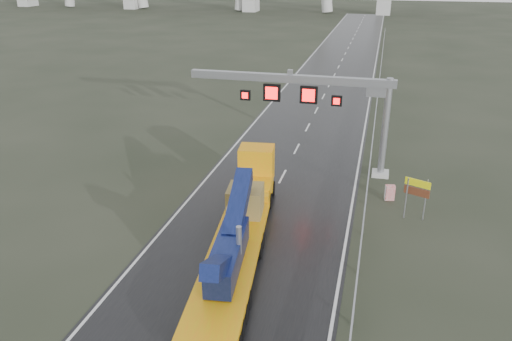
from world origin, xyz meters
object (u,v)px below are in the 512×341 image
(striped_barrier, at_px, (390,193))
(sign_gantry, at_px, (319,97))
(exit_sign_pair, at_px, (417,191))
(heavy_haul_truck, at_px, (243,215))

(striped_barrier, bearing_deg, sign_gantry, 130.30)
(sign_gantry, xyz_separation_m, exit_sign_pair, (6.90, -6.34, -3.75))
(sign_gantry, xyz_separation_m, heavy_haul_truck, (-2.54, -11.20, -4.06))
(heavy_haul_truck, xyz_separation_m, exit_sign_pair, (9.44, 4.86, 0.31))
(heavy_haul_truck, xyz_separation_m, striped_barrier, (8.00, 7.21, -1.04))
(sign_gantry, distance_m, striped_barrier, 8.47)
(sign_gantry, height_order, striped_barrier, sign_gantry)
(exit_sign_pair, bearing_deg, striped_barrier, 144.78)
(sign_gantry, height_order, heavy_haul_truck, sign_gantry)
(sign_gantry, bearing_deg, exit_sign_pair, -42.61)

